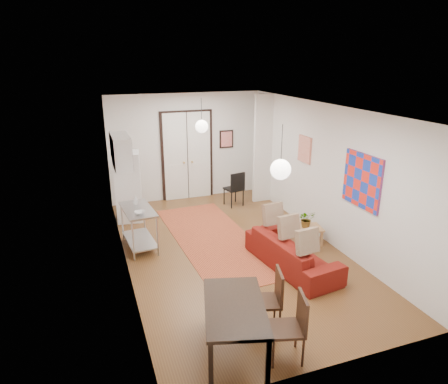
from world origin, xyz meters
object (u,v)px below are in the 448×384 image
object	(u,v)px
sofa	(292,252)
coffee_table	(302,230)
dining_table	(235,311)
fridge	(128,187)
dining_chair_far	(283,319)
black_side_chair	(232,185)
kitchen_counter	(139,223)
dining_chair_near	(262,293)

from	to	relation	value
sofa	coffee_table	bearing A→B (deg)	-47.73
dining_table	coffee_table	bearing A→B (deg)	46.03
sofa	dining_table	bearing A→B (deg)	126.33
fridge	dining_table	world-z (taller)	fridge
fridge	dining_chair_far	bearing A→B (deg)	-68.25
coffee_table	black_side_chair	world-z (taller)	black_side_chair
sofa	kitchen_counter	bearing A→B (deg)	47.18
coffee_table	kitchen_counter	distance (m)	3.41
dining_chair_near	dining_chair_far	world-z (taller)	same
dining_chair_near	coffee_table	bearing A→B (deg)	153.91
dining_table	fridge	bearing A→B (deg)	97.94
sofa	kitchen_counter	world-z (taller)	kitchen_counter
coffee_table	dining_chair_near	size ratio (longest dim) A/B	0.98
fridge	dining_chair_near	world-z (taller)	fridge
coffee_table	dining_chair_far	distance (m)	3.42
sofa	kitchen_counter	distance (m)	3.16
fridge	sofa	bearing A→B (deg)	-44.80
sofa	dining_chair_near	bearing A→B (deg)	129.49
dining_chair_far	black_side_chair	xyz separation A→B (m)	(1.41, 5.60, 0.01)
sofa	black_side_chair	world-z (taller)	black_side_chair
sofa	kitchen_counter	xyz separation A→B (m)	(-2.58, 1.80, 0.25)
kitchen_counter	dining_chair_near	distance (m)	3.43
fridge	dining_chair_far	size ratio (longest dim) A/B	1.81
black_side_chair	dining_table	bearing A→B (deg)	57.18
kitchen_counter	black_side_chair	world-z (taller)	black_side_chair
dining_table	black_side_chair	size ratio (longest dim) A/B	1.61
sofa	dining_table	distance (m)	2.62
black_side_chair	fridge	bearing A→B (deg)	-8.64
black_side_chair	dining_chair_far	bearing A→B (deg)	63.48
dining_table	dining_chair_near	world-z (taller)	dining_chair_near
coffee_table	dining_chair_near	bearing A→B (deg)	-131.51
sofa	dining_table	size ratio (longest dim) A/B	1.38
dining_chair_near	sofa	bearing A→B (deg)	152.91
dining_table	dining_chair_near	bearing A→B (deg)	36.41
dining_table	dining_chair_near	xyz separation A→B (m)	(0.60, 0.44, -0.13)
dining_table	dining_chair_far	size ratio (longest dim) A/B	1.63
kitchen_counter	black_side_chair	bearing A→B (deg)	27.90
dining_table	black_side_chair	bearing A→B (deg)	69.55
sofa	dining_chair_far	xyz separation A→B (m)	(-1.26, -2.02, 0.23)
coffee_table	dining_table	world-z (taller)	dining_table
sofa	black_side_chair	bearing A→B (deg)	-10.49
dining_chair_near	dining_table	bearing A→B (deg)	-38.17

